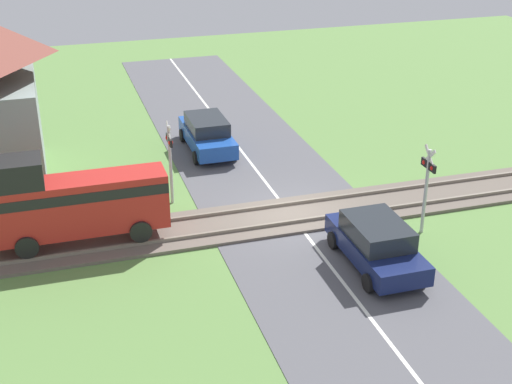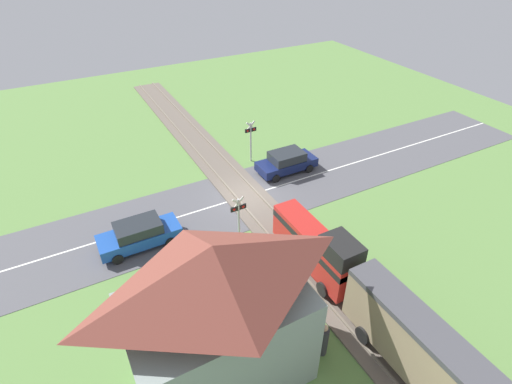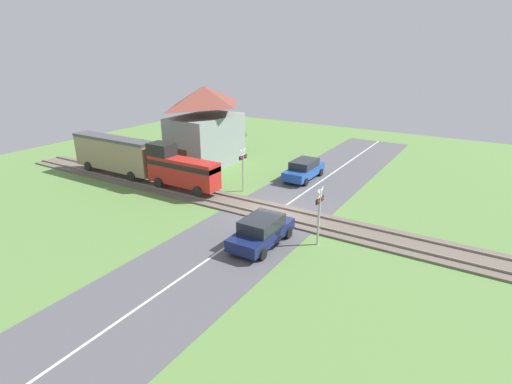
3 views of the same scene
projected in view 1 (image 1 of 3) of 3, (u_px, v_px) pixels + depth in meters
The scene contains 7 objects.
ground_plane at pixel (292, 217), 26.41m from camera, with size 60.00×60.00×0.00m, color #5B8442.
road_surface at pixel (292, 216), 26.41m from camera, with size 48.00×6.40×0.02m.
track_bed at pixel (292, 215), 26.39m from camera, with size 2.80×48.00×0.24m.
car_near_crossing at pixel (376, 243), 22.96m from camera, with size 4.33×1.98×1.57m.
car_far_side at pixel (207, 133), 32.09m from camera, with size 4.49×1.91×1.57m.
crossing_signal_west_approach at pixel (427, 179), 24.45m from camera, with size 0.90×0.18×3.25m.
crossing_signal_east_approach at pixel (170, 153), 26.61m from camera, with size 0.90×0.18×3.25m.
Camera 1 is at (-22.12, 8.15, 12.03)m, focal length 50.00 mm.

